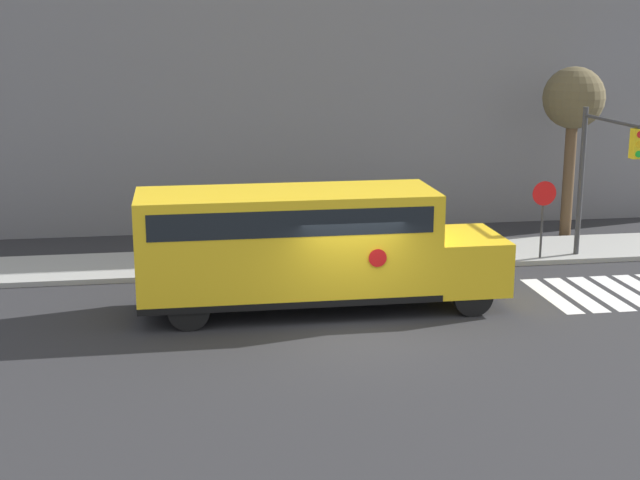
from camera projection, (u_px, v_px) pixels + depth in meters
ground_plane at (357, 331)px, 21.11m from camera, size 60.00×60.00×0.00m
sidewalk_strip at (316, 259)px, 27.34m from camera, size 44.00×3.00×0.15m
building_backdrop at (288, 48)px, 32.12m from camera, size 32.00×4.00×12.55m
crosswalk_stripes at (624, 292)px, 24.21m from camera, size 4.70×3.20×0.01m
school_bus at (304, 243)px, 22.30m from camera, size 9.21×2.57×3.08m
stop_sign at (543, 208)px, 26.85m from camera, size 0.74×0.10×2.53m
traffic_light at (600, 164)px, 25.84m from camera, size 0.28×3.40×4.69m
tree_near_sidewalk at (573, 103)px, 29.57m from camera, size 2.06×2.06×5.76m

